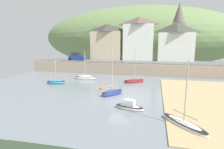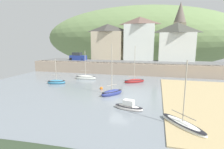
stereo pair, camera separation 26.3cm
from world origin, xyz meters
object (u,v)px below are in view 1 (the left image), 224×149
waterfront_building_right (176,41)px  waterfront_building_left (107,41)px  church_with_spire (178,30)px  sailboat_tall_mast (184,124)px  mooring_buoy (101,88)px  dinghy_open_wooden (112,93)px  waterfront_building_centre (139,38)px  rowboat_small_beached (85,78)px  sailboat_nearest_shore (134,81)px  motorboat_with_cabin (129,107)px  parked_car_near_slipway (77,57)px  sailboat_blue_trim (56,82)px

waterfront_building_right → waterfront_building_left: bearing=-180.0°
church_with_spire → sailboat_tall_mast: bearing=-94.9°
church_with_spire → mooring_buoy: (-12.99, -25.25, -9.71)m
waterfront_building_left → dinghy_open_wooden: bearing=-73.1°
waterfront_building_centre → sailboat_tall_mast: 32.46m
rowboat_small_beached → sailboat_nearest_shore: sailboat_nearest_shore is taller
church_with_spire → sailboat_tall_mast: (-2.96, -34.85, -9.61)m
waterfront_building_right → motorboat_with_cabin: 29.77m
parked_car_near_slipway → rowboat_small_beached: bearing=-56.6°
sailboat_nearest_shore → dinghy_open_wooden: (-1.93, -8.11, 0.05)m
waterfront_building_left → waterfront_building_centre: bearing=-0.0°
waterfront_building_left → parked_car_near_slipway: size_ratio=2.18×
waterfront_building_centre → mooring_buoy: bearing=-98.8°
waterfront_building_right → dinghy_open_wooden: (-9.89, -23.71, -6.67)m
sailboat_nearest_shore → sailboat_tall_mast: bearing=-101.4°
waterfront_building_right → church_with_spire: size_ratio=0.63×
waterfront_building_right → sailboat_nearest_shore: 18.76m
waterfront_building_left → sailboat_blue_trim: 21.05m
church_with_spire → motorboat_with_cabin: size_ratio=4.48×
waterfront_building_left → sailboat_tall_mast: waterfront_building_left is taller
motorboat_with_cabin → rowboat_small_beached: bearing=141.4°
waterfront_building_right → sailboat_nearest_shore: bearing=-117.0°
waterfront_building_centre → motorboat_with_cabin: size_ratio=3.29×
rowboat_small_beached → sailboat_nearest_shore: 9.21m
motorboat_with_cabin → parked_car_near_slipway: 29.05m
waterfront_building_right → rowboat_small_beached: waterfront_building_right is taller
waterfront_building_centre → waterfront_building_right: waterfront_building_centre is taller
waterfront_building_right → parked_car_near_slipway: waterfront_building_right is taller
waterfront_building_right → dinghy_open_wooden: waterfront_building_right is taller
rowboat_small_beached → church_with_spire: bearing=41.4°
rowboat_small_beached → dinghy_open_wooden: (7.27, -8.58, 0.02)m
waterfront_building_left → rowboat_small_beached: bearing=-90.3°
waterfront_building_right → motorboat_with_cabin: size_ratio=2.80×
waterfront_building_left → mooring_buoy: 22.88m
dinghy_open_wooden → waterfront_building_left: bearing=56.3°
church_with_spire → dinghy_open_wooden: 31.21m
church_with_spire → sailboat_nearest_shore: church_with_spire is taller
church_with_spire → motorboat_with_cabin: 34.44m
church_with_spire → motorboat_with_cabin: bearing=-103.7°
rowboat_small_beached → sailboat_blue_trim: bearing=-132.0°
church_with_spire → rowboat_small_beached: (-18.03, -19.13, -9.53)m
sailboat_tall_mast → parked_car_near_slipway: (-21.48, 26.35, 2.97)m
dinghy_open_wooden → parked_car_near_slipway: dinghy_open_wooden is taller
mooring_buoy → motorboat_with_cabin: bearing=-53.2°
waterfront_building_centre → dinghy_open_wooden: 24.87m
rowboat_small_beached → sailboat_nearest_shore: (9.20, -0.47, -0.03)m
church_with_spire → rowboat_small_beached: size_ratio=2.61×
church_with_spire → dinghy_open_wooden: bearing=-111.2°
waterfront_building_right → sailboat_tall_mast: size_ratio=1.60×
waterfront_building_right → rowboat_small_beached: (-17.16, -15.13, -6.69)m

